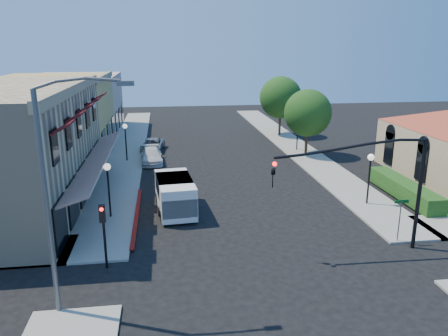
{
  "coord_description": "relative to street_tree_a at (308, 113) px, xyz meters",
  "views": [
    {
      "loc": [
        -5.01,
        -18.28,
        10.47
      ],
      "look_at": [
        -1.12,
        9.39,
        2.6
      ],
      "focal_mm": 35.0,
      "sensor_mm": 36.0,
      "label": 1
    }
  ],
  "objects": [
    {
      "name": "sidewalk_right",
      "position": [
        -0.05,
        5.0,
        -4.13
      ],
      "size": [
        3.5,
        50.0,
        0.12
      ],
      "primitive_type": "cube",
      "color": "gray",
      "rests_on": "ground"
    },
    {
      "name": "street_name_sign",
      "position": [
        -1.3,
        -19.8,
        -2.5
      ],
      "size": [
        0.8,
        0.06,
        2.5
      ],
      "color": "#595B5E",
      "rests_on": "ground"
    },
    {
      "name": "pink_stucco_building",
      "position": [
        -24.3,
        16.0,
        -0.69
      ],
      "size": [
        10.0,
        12.0,
        7.0
      ],
      "primitive_type": "cube",
      "color": "#CAA899",
      "rests_on": "ground"
    },
    {
      "name": "parked_car_a",
      "position": [
        -13.6,
        -12.94,
        -3.6
      ],
      "size": [
        1.58,
        3.58,
        1.2
      ],
      "primitive_type": "imported",
      "rotation": [
        0.0,
        0.0,
        -0.05
      ],
      "color": "black",
      "rests_on": "ground"
    },
    {
      "name": "cobra_streetlight",
      "position": [
        -17.95,
        -24.0,
        1.07
      ],
      "size": [
        3.6,
        0.25,
        9.31
      ],
      "color": "#595B5E",
      "rests_on": "ground"
    },
    {
      "name": "lamppost_right_far",
      "position": [
        -0.3,
        2.0,
        -1.46
      ],
      "size": [
        0.44,
        0.44,
        3.57
      ],
      "color": "black",
      "rests_on": "ground"
    },
    {
      "name": "lamppost_right_near",
      "position": [
        -0.3,
        -14.0,
        -1.46
      ],
      "size": [
        0.44,
        0.44,
        3.57
      ],
      "color": "black",
      "rests_on": "ground"
    },
    {
      "name": "street_tree_a",
      "position": [
        0.0,
        0.0,
        0.0
      ],
      "size": [
        4.56,
        4.56,
        6.48
      ],
      "color": "#322314",
      "rests_on": "ground"
    },
    {
      "name": "corner_brick_building",
      "position": [
        -24.25,
        -11.0,
        -0.19
      ],
      "size": [
        11.77,
        18.2,
        8.1
      ],
      "color": "beige",
      "rests_on": "ground"
    },
    {
      "name": "signal_mast_arm",
      "position": [
        -2.94,
        -20.5,
        -0.11
      ],
      "size": [
        8.01,
        0.39,
        6.0
      ],
      "color": "black",
      "rests_on": "ground"
    },
    {
      "name": "hedge",
      "position": [
        2.9,
        -13.0,
        -4.19
      ],
      "size": [
        1.4,
        8.0,
        1.1
      ],
      "primitive_type": "cube",
      "color": "#1D4614",
      "rests_on": "ground"
    },
    {
      "name": "ground",
      "position": [
        -8.8,
        -22.0,
        -4.19
      ],
      "size": [
        120.0,
        120.0,
        0.0
      ],
      "primitive_type": "plane",
      "color": "black",
      "rests_on": "ground"
    },
    {
      "name": "yellow_stucco_building",
      "position": [
        -24.3,
        4.0,
        -0.39
      ],
      "size": [
        10.0,
        12.0,
        7.6
      ],
      "primitive_type": "cube",
      "color": "tan",
      "rests_on": "ground"
    },
    {
      "name": "sidewalk_left",
      "position": [
        -17.55,
        5.0,
        -4.13
      ],
      "size": [
        3.5,
        50.0,
        0.12
      ],
      "primitive_type": "cube",
      "color": "gray",
      "rests_on": "ground"
    },
    {
      "name": "parked_car_c",
      "position": [
        -15.0,
        -0.78,
        -3.53
      ],
      "size": [
        2.13,
        4.68,
        1.33
      ],
      "primitive_type": "imported",
      "rotation": [
        0.0,
        0.0,
        0.06
      ],
      "color": "silver",
      "rests_on": "ground"
    },
    {
      "name": "lamppost_left_far",
      "position": [
        -17.3,
        0.0,
        -1.46
      ],
      "size": [
        0.44,
        0.44,
        3.57
      ],
      "color": "black",
      "rests_on": "ground"
    },
    {
      "name": "white_van",
      "position": [
        -13.23,
        -13.47,
        -2.91
      ],
      "size": [
        2.59,
        5.2,
        2.23
      ],
      "color": "white",
      "rests_on": "ground"
    },
    {
      "name": "street_tree_b",
      "position": [
        0.0,
        10.0,
        0.35
      ],
      "size": [
        4.94,
        4.94,
        7.02
      ],
      "color": "#322314",
      "rests_on": "ground"
    },
    {
      "name": "parked_car_b",
      "position": [
        -13.6,
        -7.93,
        -3.6
      ],
      "size": [
        1.61,
        3.7,
        1.18
      ],
      "primitive_type": "imported",
      "rotation": [
        0.0,
        0.0,
        -0.1
      ],
      "color": "gray",
      "rests_on": "ground"
    },
    {
      "name": "curb_red_strip",
      "position": [
        -15.7,
        -14.0,
        -4.19
      ],
      "size": [
        0.25,
        10.0,
        0.06
      ],
      "primitive_type": "cube",
      "color": "maroon",
      "rests_on": "ground"
    },
    {
      "name": "secondary_signal",
      "position": [
        -16.8,
        -20.59,
        -1.88
      ],
      "size": [
        0.28,
        0.42,
        3.32
      ],
      "color": "black",
      "rests_on": "ground"
    },
    {
      "name": "lamppost_left_near",
      "position": [
        -17.3,
        -14.0,
        -1.46
      ],
      "size": [
        0.44,
        0.44,
        3.57
      ],
      "color": "black",
      "rests_on": "ground"
    },
    {
      "name": "parked_car_d",
      "position": [
        -15.0,
        4.09,
        -3.58
      ],
      "size": [
        2.63,
        4.68,
        1.24
      ],
      "primitive_type": "imported",
      "rotation": [
        0.0,
        0.0,
        -0.13
      ],
      "color": "gray",
      "rests_on": "ground"
    }
  ]
}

